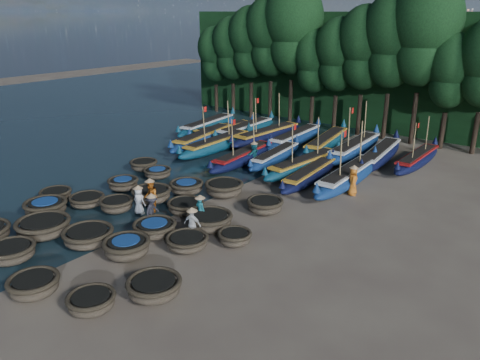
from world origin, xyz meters
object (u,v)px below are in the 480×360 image
Objects in this scene: long_boat_13 at (295,138)px; fisherman_5 at (254,153)px; coracle_24 at (265,205)px; long_boat_4 at (243,157)px; coracle_2 at (11,252)px; coracle_10 at (56,195)px; coracle_15 at (123,183)px; coracle_23 at (224,188)px; long_boat_15 at (355,148)px; fisherman_3 at (152,210)px; long_boat_17 at (417,159)px; fisherman_2 at (151,195)px; long_boat_3 at (217,144)px; long_boat_7 at (310,175)px; long_boat_10 at (223,130)px; fisherman_6 at (353,180)px; long_boat_12 at (268,135)px; coracle_4 at (91,301)px; coracle_16 at (151,194)px; long_boat_14 at (326,142)px; coracle_13 at (155,228)px; coracle_17 at (186,206)px; fisherman_1 at (200,209)px; long_boat_8 at (348,176)px; long_boat_9 at (208,125)px; coracle_20 at (144,165)px; coracle_11 at (87,200)px; long_boat_11 at (246,129)px; coracle_22 at (186,187)px; long_boat_2 at (204,138)px; long_boat_16 at (380,155)px; coracle_5 at (46,207)px; coracle_19 at (235,237)px; coracle_9 at (154,287)px; coracle_3 at (34,285)px; long_boat_5 at (275,156)px; coracle_7 at (88,236)px; coracle_21 at (157,173)px; coracle_12 at (116,204)px; fisherman_0 at (139,199)px; coracle_6 at (43,227)px.

long_boat_13 is 6.16m from fisherman_5.
long_boat_4 reaches higher than coracle_24.
coracle_10 is at bearing 133.62° from coracle_2.
coracle_23 is at bearing 29.53° from coracle_15.
fisherman_3 is (-2.67, -17.10, 0.22)m from long_boat_15.
long_boat_17 is 18.46m from fisherman_2.
coracle_15 is at bearing -86.56° from long_boat_3.
coracle_23 is 5.71m from long_boat_7.
long_boat_10 is 15.78m from fisherman_6.
long_boat_12 is 1.14× the size of long_boat_17.
coracle_16 is at bearing 126.43° from coracle_4.
coracle_16 is at bearing -111.20° from long_boat_15.
long_boat_14 is at bearing 17.54° from long_boat_10.
coracle_2 is at bearing -111.02° from long_boat_17.
coracle_24 is at bearing -68.47° from long_boat_13.
fisherman_5 reaches higher than long_boat_14.
coracle_16 is (-3.27, 2.70, 0.07)m from coracle_13.
coracle_10 is at bearing -154.41° from coracle_17.
fisherman_6 is (4.09, 8.44, 0.03)m from fisherman_1.
coracle_24 is 0.26× the size of long_boat_8.
fisherman_5 is at bearing -36.91° from long_boat_9.
fisherman_6 is (10.98, 7.75, 0.49)m from coracle_15.
fisherman_2 is at bearing -37.44° from coracle_20.
coracle_4 is 0.94× the size of coracle_11.
long_boat_11 is at bearing -177.19° from long_boat_17.
coracle_22 is 0.26× the size of long_boat_13.
coracle_23 is 0.26× the size of long_boat_2.
long_boat_14 reaches higher than long_boat_16.
long_boat_3 reaches higher than coracle_20.
coracle_5 is at bearing 158.83° from coracle_4.
coracle_9 is at bearing -86.93° from coracle_19.
coracle_3 is 0.72× the size of coracle_5.
coracle_20 is at bearing -137.43° from long_boat_5.
long_boat_10 reaches higher than coracle_4.
coracle_7 is 1.34× the size of coracle_21.
coracle_19 is at bearing 83.33° from coracle_4.
fisherman_5 reaches higher than coracle_17.
long_boat_7 is (10.93, -2.23, -0.10)m from long_boat_2.
long_boat_13 reaches higher than coracle_12.
coracle_11 is 3.26m from fisherman_0.
coracle_5 is at bearing -88.93° from long_boat_2.
coracle_19 is 21.31m from long_boat_9.
long_boat_5 is 7.30m from long_boat_16.
long_boat_11 is (-5.18, 22.91, 0.16)m from coracle_2.
coracle_22 is (-0.97, 7.30, -0.00)m from coracle_7.
coracle_2 is 18.69m from long_boat_8.
coracle_23 is at bearing 78.74° from coracle_2.
coracle_3 is 0.76× the size of coracle_6.
coracle_24 is 0.27× the size of long_boat_16.
long_boat_10 reaches higher than coracle_5.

